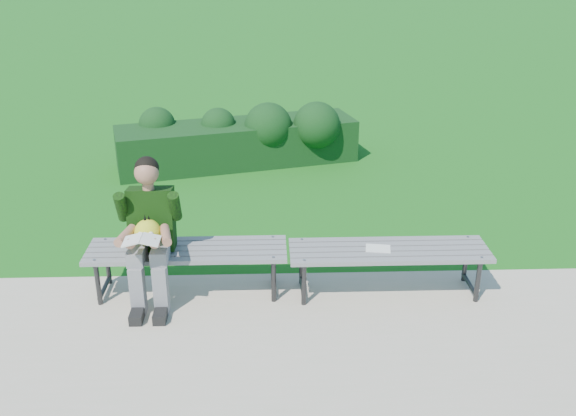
{
  "coord_description": "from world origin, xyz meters",
  "views": [
    {
      "loc": [
        0.18,
        -5.53,
        3.08
      ],
      "look_at": [
        0.36,
        -0.18,
        0.8
      ],
      "focal_mm": 40.0,
      "sensor_mm": 36.0,
      "label": 1
    }
  ],
  "objects_px": {
    "bench_left": "(187,254)",
    "bench_right": "(389,254)",
    "seated_boy": "(149,229)",
    "paper_sheet": "(378,248)",
    "hedge": "(245,138)"
  },
  "relations": [
    {
      "from": "seated_boy",
      "to": "paper_sheet",
      "type": "xyz_separation_m",
      "value": [
        2.03,
        0.03,
        -0.24
      ]
    },
    {
      "from": "bench_right",
      "to": "seated_boy",
      "type": "height_order",
      "value": "seated_boy"
    },
    {
      "from": "bench_left",
      "to": "seated_boy",
      "type": "distance_m",
      "value": 0.43
    },
    {
      "from": "paper_sheet",
      "to": "bench_left",
      "type": "bearing_deg",
      "value": 177.8
    },
    {
      "from": "seated_boy",
      "to": "bench_right",
      "type": "bearing_deg",
      "value": 0.74
    },
    {
      "from": "bench_right",
      "to": "paper_sheet",
      "type": "xyz_separation_m",
      "value": [
        -0.1,
        0.0,
        0.06
      ]
    },
    {
      "from": "bench_left",
      "to": "bench_right",
      "type": "relative_size",
      "value": 1.0
    },
    {
      "from": "hedge",
      "to": "bench_right",
      "type": "relative_size",
      "value": 1.96
    },
    {
      "from": "hedge",
      "to": "seated_boy",
      "type": "distance_m",
      "value": 3.87
    },
    {
      "from": "bench_right",
      "to": "paper_sheet",
      "type": "height_order",
      "value": "bench_right"
    },
    {
      "from": "hedge",
      "to": "seated_boy",
      "type": "height_order",
      "value": "seated_boy"
    },
    {
      "from": "seated_boy",
      "to": "bench_left",
      "type": "bearing_deg",
      "value": 17.34
    },
    {
      "from": "bench_right",
      "to": "paper_sheet",
      "type": "distance_m",
      "value": 0.12
    },
    {
      "from": "hedge",
      "to": "bench_left",
      "type": "distance_m",
      "value": 3.72
    },
    {
      "from": "hedge",
      "to": "bench_left",
      "type": "relative_size",
      "value": 1.96
    }
  ]
}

